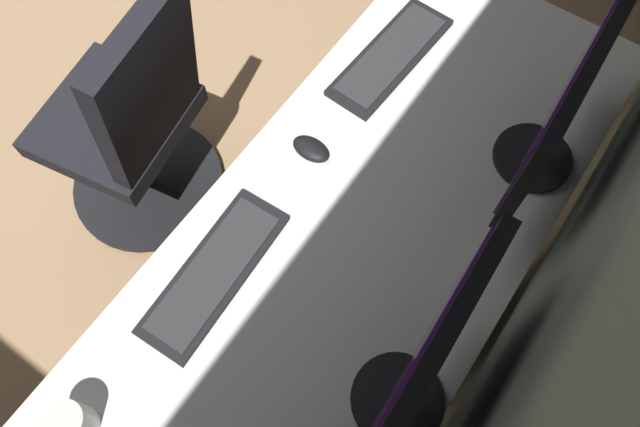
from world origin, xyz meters
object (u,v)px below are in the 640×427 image
(monitor_secondary, at_px, (567,101))
(mouse_spare, at_px, (311,149))
(coffee_mug, at_px, (70,425))
(keyboard_main, at_px, (214,273))
(monitor_primary, at_px, (414,378))
(keyboard_spare, at_px, (391,56))
(office_chair, at_px, (134,130))
(drawer_pedestal, at_px, (372,271))

(monitor_secondary, xyz_separation_m, mouse_spare, (0.31, -0.47, -0.23))
(coffee_mug, bearing_deg, keyboard_main, 177.46)
(monitor_primary, bearing_deg, keyboard_spare, -147.20)
(keyboard_main, relative_size, keyboard_spare, 1.00)
(monitor_secondary, xyz_separation_m, keyboard_main, (0.70, -0.46, -0.23))
(office_chair, bearing_deg, drawer_pedestal, 94.67)
(mouse_spare, distance_m, coffee_mug, 0.82)
(drawer_pedestal, xyz_separation_m, monitor_primary, (0.34, 0.25, 0.65))
(keyboard_spare, relative_size, coffee_mug, 3.47)
(monitor_primary, bearing_deg, keyboard_main, -89.77)
(keyboard_spare, bearing_deg, monitor_primary, 32.80)
(drawer_pedestal, height_order, keyboard_spare, keyboard_spare)
(monitor_primary, distance_m, coffee_mug, 0.70)
(monitor_primary, distance_m, keyboard_spare, 0.94)
(coffee_mug, bearing_deg, office_chair, -139.89)
(keyboard_main, xyz_separation_m, office_chair, (-0.28, -0.61, -0.28))
(drawer_pedestal, height_order, office_chair, office_chair)
(monitor_primary, relative_size, keyboard_main, 1.19)
(monitor_secondary, distance_m, coffee_mug, 1.24)
(drawer_pedestal, distance_m, coffee_mug, 0.92)
(monitor_secondary, height_order, mouse_spare, monitor_secondary)
(keyboard_main, height_order, keyboard_spare, same)
(keyboard_spare, xyz_separation_m, coffee_mug, (1.19, -0.02, 0.04))
(monitor_primary, xyz_separation_m, coffee_mug, (0.42, -0.51, -0.22))
(monitor_primary, bearing_deg, monitor_secondary, -177.49)
(drawer_pedestal, relative_size, keyboard_spare, 1.63)
(drawer_pedestal, relative_size, keyboard_main, 1.63)
(office_chair, bearing_deg, mouse_spare, 101.14)
(monitor_primary, bearing_deg, mouse_spare, -128.29)
(coffee_mug, bearing_deg, monitor_secondary, 156.81)
(monitor_secondary, bearing_deg, coffee_mug, -23.19)
(monitor_primary, bearing_deg, drawer_pedestal, -144.49)
(mouse_spare, bearing_deg, keyboard_main, 0.84)
(mouse_spare, relative_size, office_chair, 0.11)
(keyboard_main, height_order, mouse_spare, mouse_spare)
(monitor_primary, bearing_deg, coffee_mug, -50.34)
(keyboard_main, height_order, coffee_mug, coffee_mug)
(keyboard_main, bearing_deg, office_chair, -114.51)
(keyboard_main, xyz_separation_m, coffee_mug, (0.42, -0.02, 0.04))
(monitor_primary, distance_m, office_chair, 1.26)
(drawer_pedestal, height_order, coffee_mug, coffee_mug)
(keyboard_main, bearing_deg, mouse_spare, -179.16)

